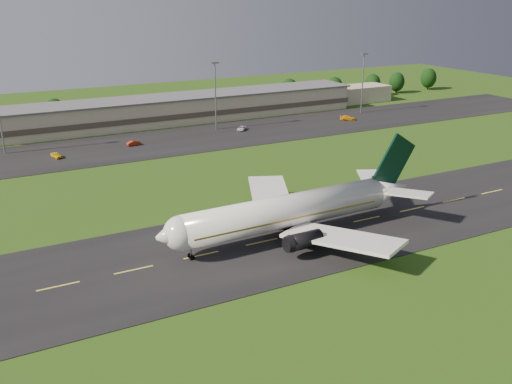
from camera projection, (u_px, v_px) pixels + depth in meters
name	position (u px, v px, depth m)	size (l,w,h in m)	color
ground	(367.00, 220.00, 105.36)	(360.00, 360.00, 0.00)	#294711
taxiway	(367.00, 219.00, 105.35)	(220.00, 30.00, 0.10)	black
apron	(212.00, 137.00, 165.52)	(260.00, 30.00, 0.10)	black
airliner	(290.00, 211.00, 96.60)	(51.28, 42.17, 15.57)	white
terminal	(200.00, 107.00, 187.23)	(145.00, 16.00, 8.40)	#C3B795
light_mast_centre	(215.00, 88.00, 170.19)	(2.40, 1.20, 20.35)	gray
light_mast_east	(363.00, 76.00, 194.26)	(2.40, 1.20, 20.35)	gray
tree_line	(230.00, 96.00, 202.07)	(200.89, 8.67, 10.73)	black
service_vehicle_a	(56.00, 155.00, 144.02)	(1.64, 4.08, 1.39)	#E1B30D
service_vehicle_b	(134.00, 143.00, 155.64)	(1.35, 3.88, 1.28)	#952009
service_vehicle_c	(242.00, 128.00, 172.73)	(2.02, 4.38, 1.22)	silver
service_vehicle_d	(348.00, 118.00, 186.32)	(2.09, 5.14, 1.49)	orange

